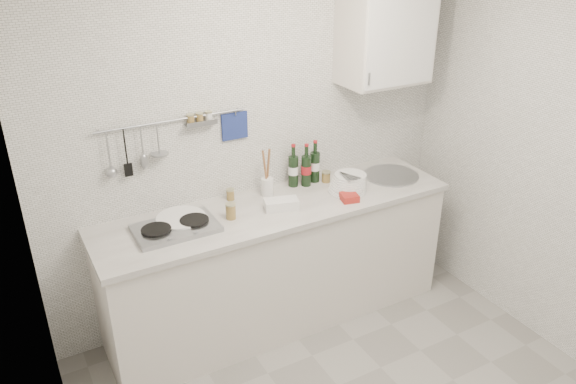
# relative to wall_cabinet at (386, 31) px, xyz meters

# --- Properties ---
(back_wall) EXTENTS (3.00, 0.02, 2.50)m
(back_wall) POSITION_rel_wall_cabinet_xyz_m (-0.90, 0.18, -0.70)
(back_wall) COLOR silver
(back_wall) RESTS_ON floor
(wall_left) EXTENTS (0.02, 2.80, 2.50)m
(wall_left) POSITION_rel_wall_cabinet_xyz_m (-2.40, -1.22, -0.70)
(wall_left) COLOR silver
(wall_left) RESTS_ON floor
(counter) EXTENTS (2.44, 0.64, 0.96)m
(counter) POSITION_rel_wall_cabinet_xyz_m (-0.89, -0.12, -1.52)
(counter) COLOR silver
(counter) RESTS_ON floor
(wall_rail) EXTENTS (0.98, 0.09, 0.34)m
(wall_rail) POSITION_rel_wall_cabinet_xyz_m (-1.50, 0.15, -0.52)
(wall_rail) COLOR #93969B
(wall_rail) RESTS_ON back_wall
(wall_cabinet) EXTENTS (0.60, 0.38, 0.70)m
(wall_cabinet) POSITION_rel_wall_cabinet_xyz_m (0.00, 0.00, 0.00)
(wall_cabinet) COLOR silver
(wall_cabinet) RESTS_ON back_wall
(plate_stack_hob) EXTENTS (0.33, 0.32, 0.04)m
(plate_stack_hob) POSITION_rel_wall_cabinet_xyz_m (-1.54, -0.05, -1.01)
(plate_stack_hob) COLOR #474CA2
(plate_stack_hob) RESTS_ON counter
(plate_stack_sink) EXTENTS (0.29, 0.27, 0.12)m
(plate_stack_sink) POSITION_rel_wall_cabinet_xyz_m (-0.36, -0.16, -0.98)
(plate_stack_sink) COLOR white
(plate_stack_sink) RESTS_ON counter
(wine_bottles) EXTENTS (0.24, 0.11, 0.31)m
(wine_bottles) POSITION_rel_wall_cabinet_xyz_m (-0.58, 0.07, -0.87)
(wine_bottles) COLOR black
(wine_bottles) RESTS_ON counter
(butter_dish) EXTENTS (0.24, 0.17, 0.07)m
(butter_dish) POSITION_rel_wall_cabinet_xyz_m (-0.90, -0.18, -1.00)
(butter_dish) COLOR white
(butter_dish) RESTS_ON counter
(strawberry_punnet) EXTENTS (0.13, 0.13, 0.05)m
(strawberry_punnet) POSITION_rel_wall_cabinet_xyz_m (-0.45, -0.30, -1.01)
(strawberry_punnet) COLOR red
(strawberry_punnet) RESTS_ON counter
(utensil_crock) EXTENTS (0.08, 0.08, 0.34)m
(utensil_crock) POSITION_rel_wall_cabinet_xyz_m (-0.89, 0.04, -0.95)
(utensil_crock) COLOR white
(utensil_crock) RESTS_ON counter
(jar_a) EXTENTS (0.06, 0.06, 0.08)m
(jar_a) POSITION_rel_wall_cabinet_xyz_m (-1.14, 0.10, -0.99)
(jar_a) COLOR olive
(jar_a) RESTS_ON counter
(jar_b) EXTENTS (0.06, 0.06, 0.08)m
(jar_b) POSITION_rel_wall_cabinet_xyz_m (-0.52, 0.11, -0.99)
(jar_b) COLOR olive
(jar_b) RESTS_ON counter
(jar_c) EXTENTS (0.07, 0.07, 0.08)m
(jar_c) POSITION_rel_wall_cabinet_xyz_m (-0.42, 0.03, -0.99)
(jar_c) COLOR olive
(jar_c) RESTS_ON counter
(jar_d) EXTENTS (0.07, 0.07, 0.11)m
(jar_d) POSITION_rel_wall_cabinet_xyz_m (-1.25, -0.14, -0.98)
(jar_d) COLOR olive
(jar_d) RESTS_ON counter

